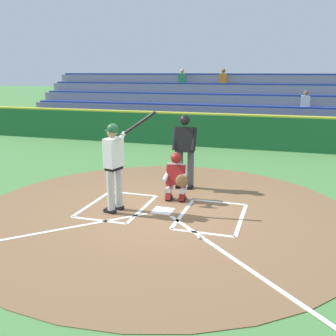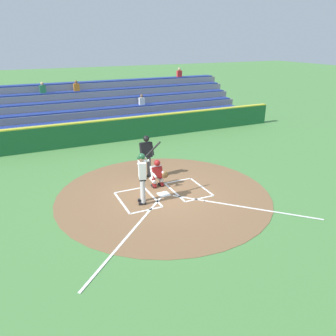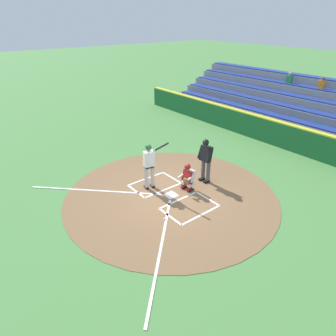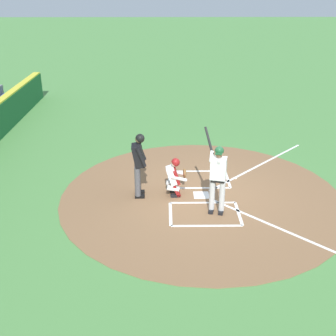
# 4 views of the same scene
# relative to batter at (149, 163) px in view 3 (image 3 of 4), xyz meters

# --- Properties ---
(ground_plane) EXTENTS (120.00, 120.00, 0.00)m
(ground_plane) POSITION_rel_batter_xyz_m (-0.94, -0.31, -1.10)
(ground_plane) COLOR #4C8442
(dirt_circle) EXTENTS (8.00, 8.00, 0.01)m
(dirt_circle) POSITION_rel_batter_xyz_m (-0.94, -0.31, -1.09)
(dirt_circle) COLOR brown
(dirt_circle) RESTS_ON ground
(home_plate_and_chalk) EXTENTS (7.93, 4.91, 0.01)m
(home_plate_and_chalk) POSITION_rel_batter_xyz_m (-0.94, 0.57, -1.08)
(home_plate_and_chalk) COLOR white
(home_plate_and_chalk) RESTS_ON dirt_circle
(batter) EXTENTS (1.05, 0.54, 2.13)m
(batter) POSITION_rel_batter_xyz_m (0.00, 0.00, 0.00)
(batter) COLOR #BCBCBC
(batter) RESTS_ON ground
(catcher) EXTENTS (0.61, 0.61, 1.13)m
(catcher) POSITION_rel_batter_xyz_m (-1.02, -1.07, -0.51)
(catcher) COLOR black
(catcher) RESTS_ON ground
(plate_umpire) EXTENTS (0.59, 0.42, 1.86)m
(plate_umpire) POSITION_rel_batter_xyz_m (-0.95, -2.07, -0.02)
(plate_umpire) COLOR #4C4C51
(plate_umpire) RESTS_ON ground
(baseball) EXTENTS (0.07, 0.07, 0.07)m
(baseball) POSITION_rel_batter_xyz_m (-1.99, 0.84, -1.06)
(baseball) COLOR white
(baseball) RESTS_ON ground
(backstop_wall) EXTENTS (22.00, 0.36, 1.31)m
(backstop_wall) POSITION_rel_batter_xyz_m (-0.94, -7.81, -0.45)
(backstop_wall) COLOR #1E6033
(backstop_wall) RESTS_ON ground
(bleacher_stand) EXTENTS (20.00, 5.10, 3.45)m
(bleacher_stand) POSITION_rel_batter_xyz_m (-0.94, -11.64, -0.10)
(bleacher_stand) COLOR gray
(bleacher_stand) RESTS_ON ground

